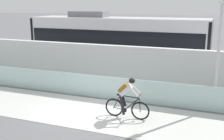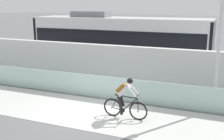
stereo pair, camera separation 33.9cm
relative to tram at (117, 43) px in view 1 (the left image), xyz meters
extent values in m
plane|color=slate|center=(1.16, -6.85, -1.89)|extent=(200.00, 200.00, 0.00)
cube|color=silver|center=(1.16, -6.85, -1.89)|extent=(32.00, 3.20, 0.01)
cube|color=silver|center=(1.16, -5.00, -1.37)|extent=(32.00, 0.05, 1.05)
cube|color=silver|center=(1.16, -3.20, -0.78)|extent=(32.00, 0.36, 2.22)
cube|color=#595654|center=(1.16, -0.72, -1.89)|extent=(32.00, 0.08, 0.01)
cube|color=#595654|center=(1.16, 0.72, -1.89)|extent=(32.00, 0.08, 0.01)
cube|color=silver|center=(0.02, 0.00, 0.01)|extent=(11.00, 2.50, 3.10)
cube|color=black|center=(0.02, 0.00, 0.36)|extent=(10.56, 2.54, 1.04)
cube|color=#14724C|center=(0.02, 0.00, -1.36)|extent=(10.78, 2.53, 0.28)
cube|color=slate|center=(-1.96, 0.00, 1.74)|extent=(2.40, 1.10, 0.36)
cube|color=#232326|center=(-3.50, 0.00, -1.53)|extent=(1.40, 1.88, 0.20)
cylinder|color=black|center=(-3.50, -0.72, -1.59)|extent=(0.60, 0.10, 0.60)
cylinder|color=black|center=(-3.50, 0.72, -1.59)|extent=(0.60, 0.10, 0.60)
cube|color=#232326|center=(3.54, 0.00, -1.53)|extent=(1.40, 1.88, 0.20)
cylinder|color=black|center=(3.54, -0.72, -1.59)|extent=(0.60, 0.10, 0.60)
cylinder|color=black|center=(3.54, 0.72, -1.59)|extent=(0.60, 0.10, 0.60)
cube|color=black|center=(-5.43, 0.00, 0.01)|extent=(0.16, 2.54, 2.94)
cube|color=black|center=(5.47, 0.00, 0.01)|extent=(0.16, 2.54, 2.94)
torus|color=black|center=(3.40, -6.85, -1.53)|extent=(0.72, 0.06, 0.72)
cylinder|color=#99999E|center=(3.40, -6.85, -1.53)|extent=(0.07, 0.10, 0.07)
torus|color=black|center=(2.35, -6.85, -1.53)|extent=(0.72, 0.06, 0.72)
cylinder|color=#99999E|center=(2.35, -6.85, -1.53)|extent=(0.07, 0.10, 0.07)
cylinder|color=black|center=(3.06, -6.85, -1.32)|extent=(0.60, 0.04, 0.58)
cylinder|color=black|center=(2.69, -6.85, -1.30)|extent=(0.22, 0.04, 0.59)
cylinder|color=black|center=(2.97, -6.85, -1.03)|extent=(0.76, 0.04, 0.07)
cylinder|color=black|center=(2.56, -6.85, -1.56)|extent=(0.43, 0.03, 0.09)
cylinder|color=black|center=(2.47, -6.85, -1.27)|extent=(0.27, 0.02, 0.53)
cylinder|color=black|center=(3.38, -6.85, -1.29)|extent=(0.08, 0.03, 0.49)
cube|color=black|center=(2.60, -6.85, -0.99)|extent=(0.24, 0.10, 0.05)
cylinder|color=black|center=(3.35, -6.85, -0.94)|extent=(0.03, 0.58, 0.03)
cylinder|color=#262628|center=(2.78, -6.85, -1.59)|extent=(0.18, 0.02, 0.18)
cube|color=silver|center=(2.82, -6.85, -0.78)|extent=(0.50, 0.28, 0.51)
cube|color=#8C5919|center=(2.72, -6.85, -0.69)|extent=(0.38, 0.30, 0.38)
sphere|color=beige|center=(3.06, -6.85, -0.43)|extent=(0.20, 0.20, 0.20)
sphere|color=black|center=(3.06, -6.85, -0.40)|extent=(0.23, 0.23, 0.23)
cylinder|color=silver|center=(3.17, -7.01, -0.77)|extent=(0.41, 0.08, 0.41)
cylinder|color=silver|center=(3.17, -6.69, -0.77)|extent=(0.41, 0.08, 0.41)
cylinder|color=black|center=(2.71, -6.94, -1.35)|extent=(0.25, 0.11, 0.79)
cylinder|color=black|center=(2.71, -6.76, -1.21)|extent=(0.25, 0.11, 0.52)
cylinder|color=gray|center=(5.97, -4.70, -1.79)|extent=(0.24, 0.24, 0.20)
cylinder|color=silver|center=(5.97, -4.70, 0.31)|extent=(0.12, 0.12, 4.20)
camera|label=1|loc=(6.00, -16.60, 2.41)|focal=45.53mm
camera|label=2|loc=(6.31, -16.47, 2.41)|focal=45.53mm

